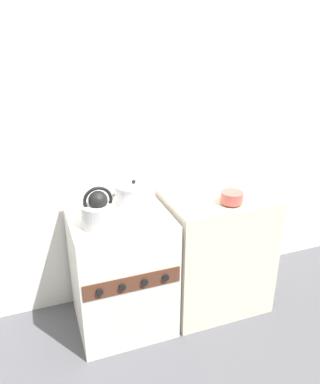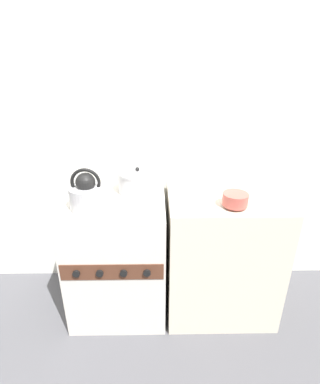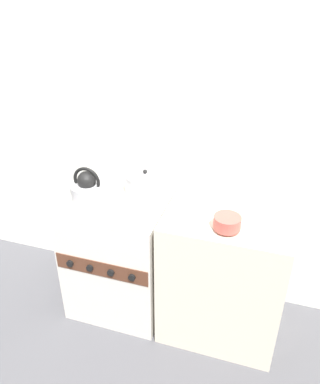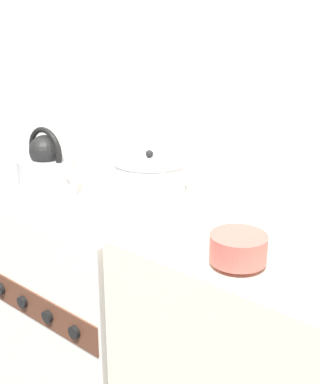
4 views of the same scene
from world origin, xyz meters
name	(u,v)px [view 2 (image 2 of 4)]	position (x,y,z in m)	size (l,w,h in m)	color
ground_plane	(117,335)	(0.00, 0.00, 0.00)	(12.00, 12.00, 0.00)	#4C4C51
wall_back	(117,127)	(0.00, 0.67, 1.25)	(7.00, 0.06, 2.50)	silver
stove	(118,256)	(0.00, 0.30, 0.43)	(0.64, 0.62, 0.86)	beige
counter	(220,253)	(0.71, 0.29, 0.45)	(0.74, 0.58, 0.90)	beige
kettle	(87,194)	(-0.14, 0.19, 0.96)	(0.26, 0.21, 0.26)	#B2B2B7
cooking_pot	(138,181)	(0.14, 0.43, 0.94)	(0.27, 0.27, 0.18)	#B2B2B7
enamel_bowl	(235,199)	(0.72, 0.12, 0.95)	(0.15, 0.15, 0.09)	#B75147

